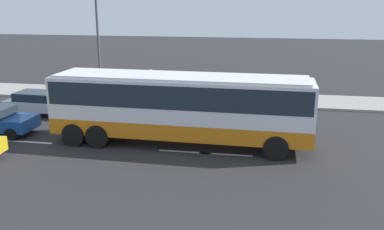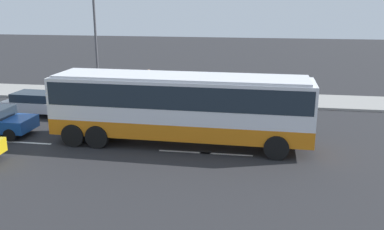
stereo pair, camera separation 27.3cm
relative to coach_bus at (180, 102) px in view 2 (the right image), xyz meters
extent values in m
plane|color=#28282B|center=(0.78, 0.92, -2.10)|extent=(120.00, 120.00, 0.00)
cube|color=gray|center=(0.78, 9.89, -2.02)|extent=(80.00, 4.00, 0.15)
cube|color=white|center=(-7.40, -1.04, -2.10)|extent=(2.40, 0.16, 0.01)
cube|color=white|center=(0.41, -1.04, -2.10)|extent=(2.40, 0.16, 0.01)
cube|color=white|center=(2.32, -1.04, -2.10)|extent=(2.40, 0.16, 0.01)
cube|color=orange|center=(0.00, 0.00, -1.17)|extent=(12.34, 2.83, 0.76)
cube|color=silver|center=(0.00, 0.00, 0.18)|extent=(12.34, 2.83, 1.95)
cube|color=#1E2833|center=(0.00, 0.00, 0.47)|extent=(12.10, 2.85, 1.07)
cube|color=#1E2833|center=(6.10, -0.12, 0.28)|extent=(0.17, 2.39, 1.56)
cube|color=silver|center=(0.00, 0.00, 1.22)|extent=(11.85, 2.66, 0.12)
cylinder|color=black|center=(4.57, 1.16, -1.55)|extent=(1.11, 0.32, 1.10)
cylinder|color=black|center=(4.52, -1.33, -1.55)|extent=(1.11, 0.32, 1.10)
cylinder|color=black|center=(-3.72, 1.32, -1.55)|extent=(1.11, 0.32, 1.10)
cylinder|color=black|center=(-3.77, -1.17, -1.55)|extent=(1.11, 0.32, 1.10)
cylinder|color=black|center=(-4.92, 1.34, -1.55)|extent=(1.11, 0.32, 1.10)
cylinder|color=black|center=(-4.97, -1.15, -1.55)|extent=(1.11, 0.32, 1.10)
cylinder|color=black|center=(-8.40, 0.75, -1.78)|extent=(0.64, 0.20, 0.64)
cylinder|color=black|center=(-8.39, -0.97, -1.78)|extent=(0.64, 0.20, 0.64)
cube|color=silver|center=(-9.28, 3.82, -1.48)|extent=(4.52, 1.93, 0.59)
cube|color=#1E2833|center=(-9.65, 3.84, -0.94)|extent=(2.51, 1.72, 0.49)
cylinder|color=black|center=(-7.67, 4.61, -1.78)|extent=(0.65, 0.22, 0.64)
cylinder|color=black|center=(-7.73, 2.92, -1.78)|extent=(0.65, 0.22, 0.64)
cylinder|color=black|center=(-10.83, 4.73, -1.78)|extent=(0.65, 0.22, 0.64)
cylinder|color=black|center=(-10.89, 3.04, -1.78)|extent=(0.65, 0.22, 0.64)
cylinder|color=brown|center=(-4.30, 10.32, -1.51)|extent=(0.14, 0.14, 0.88)
cylinder|color=brown|center=(-4.30, 10.16, -1.51)|extent=(0.14, 0.14, 0.88)
cylinder|color=#2672B2|center=(-4.30, 10.24, -0.74)|extent=(0.32, 0.32, 0.66)
sphere|color=tan|center=(-4.30, 10.24, -0.29)|extent=(0.24, 0.24, 0.24)
cylinder|color=black|center=(-1.53, 9.38, -1.57)|extent=(0.14, 0.14, 0.77)
cylinder|color=black|center=(-1.57, 9.23, -1.57)|extent=(0.14, 0.14, 0.77)
cylinder|color=#338C4C|center=(-1.55, 9.31, -0.89)|extent=(0.32, 0.32, 0.58)
sphere|color=brown|center=(-1.55, 9.31, -0.50)|extent=(0.21, 0.21, 0.21)
cylinder|color=#47474C|center=(-7.38, 8.23, 1.57)|extent=(0.16, 0.16, 7.04)
camera|label=1|loc=(3.96, -18.82, 4.64)|focal=39.10mm
camera|label=2|loc=(3.70, -18.86, 4.64)|focal=39.10mm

